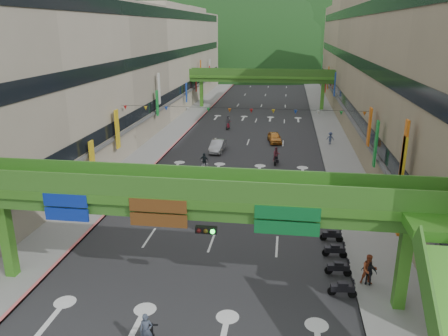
{
  "coord_description": "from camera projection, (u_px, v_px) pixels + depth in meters",
  "views": [
    {
      "loc": [
        4.73,
        -14.82,
        14.2
      ],
      "look_at": [
        0.0,
        18.0,
        3.5
      ],
      "focal_mm": 35.0,
      "sensor_mm": 36.0,
      "label": 1
    }
  ],
  "objects": [
    {
      "name": "scooter_rider_near",
      "position": [
        147.0,
        335.0,
        19.77
      ],
      "size": [
        0.71,
        1.59,
        1.98
      ],
      "color": "black",
      "rests_on": "ground"
    },
    {
      "name": "road_slab",
      "position": [
        254.0,
        126.0,
        66.06
      ],
      "size": [
        18.0,
        140.0,
        0.02
      ],
      "primitive_type": "cube",
      "color": "#28282B",
      "rests_on": "ground"
    },
    {
      "name": "overpass_far",
      "position": [
        261.0,
        79.0,
        78.53
      ],
      "size": [
        28.0,
        2.2,
        7.1
      ],
      "color": "#4C9E2D",
      "rests_on": "ground"
    },
    {
      "name": "building_row_left",
      "position": [
        130.0,
        60.0,
        65.73
      ],
      "size": [
        12.8,
        95.0,
        19.0
      ],
      "color": "#9E937F",
      "rests_on": "ground"
    },
    {
      "name": "scooter_rider_far",
      "position": [
        228.0,
        122.0,
        63.57
      ],
      "size": [
        0.9,
        1.59,
        2.03
      ],
      "color": "maroon",
      "rests_on": "ground"
    },
    {
      "name": "sidewalk_left",
      "position": [
        183.0,
        123.0,
        67.53
      ],
      "size": [
        4.0,
        140.0,
        0.15
      ],
      "primitive_type": "cube",
      "color": "gray",
      "rests_on": "ground"
    },
    {
      "name": "curb_right",
      "position": [
        315.0,
        127.0,
        64.8
      ],
      "size": [
        0.2,
        140.0,
        0.18
      ],
      "primitive_type": "cube",
      "color": "gray",
      "rests_on": "ground"
    },
    {
      "name": "building_row_right",
      "position": [
        392.0,
        63.0,
        60.59
      ],
      "size": [
        12.8,
        95.0,
        19.0
      ],
      "color": "gray",
      "rests_on": "ground"
    },
    {
      "name": "sidewalk_right",
      "position": [
        328.0,
        128.0,
        64.54
      ],
      "size": [
        4.0,
        140.0,
        0.15
      ],
      "primitive_type": "cube",
      "color": "gray",
      "rests_on": "ground"
    },
    {
      "name": "car_yellow",
      "position": [
        275.0,
        138.0,
        56.28
      ],
      "size": [
        2.21,
        4.09,
        1.32
      ],
      "primitive_type": "imported",
      "rotation": [
        0.0,
        0.0,
        0.17
      ],
      "color": "orange",
      "rests_on": "ground"
    },
    {
      "name": "hill_right",
      "position": [
        337.0,
        63.0,
        185.13
      ],
      "size": [
        208.0,
        176.0,
        128.0
      ],
      "primitive_type": "ellipsoid",
      "color": "#1C4419",
      "rests_on": "ground"
    },
    {
      "name": "bunting_string",
      "position": [
        240.0,
        111.0,
        45.39
      ],
      "size": [
        26.0,
        0.36,
        0.47
      ],
      "color": "black",
      "rests_on": "ground"
    },
    {
      "name": "pedestrian_blue",
      "position": [
        330.0,
        139.0,
        55.0
      ],
      "size": [
        0.81,
        0.64,
        1.53
      ],
      "primitive_type": "imported",
      "rotation": [
        0.0,
        0.0,
        2.86
      ],
      "color": "#364163",
      "rests_on": "ground"
    },
    {
      "name": "curb_left",
      "position": [
        195.0,
        123.0,
        67.27
      ],
      "size": [
        0.2,
        140.0,
        0.18
      ],
      "primitive_type": "cube",
      "color": "#CC5959",
      "rests_on": "ground"
    },
    {
      "name": "parked_scooter_row",
      "position": [
        337.0,
        258.0,
        27.1
      ],
      "size": [
        1.6,
        7.17,
        1.08
      ],
      "color": "black",
      "rests_on": "ground"
    },
    {
      "name": "scooter_rider_left",
      "position": [
        204.0,
        162.0,
        44.72
      ],
      "size": [
        1.05,
        1.58,
        2.03
      ],
      "color": "gray",
      "rests_on": "ground"
    },
    {
      "name": "pedestrian_dark",
      "position": [
        369.0,
        274.0,
        24.94
      ],
      "size": [
        0.95,
        0.59,
        1.5
      ],
      "primitive_type": "imported",
      "rotation": [
        0.0,
        0.0,
        -0.28
      ],
      "color": "#222229",
      "rests_on": "ground"
    },
    {
      "name": "scooter_rider_mid",
      "position": [
        276.0,
        156.0,
        47.13
      ],
      "size": [
        0.88,
        1.59,
        1.93
      ],
      "color": "black",
      "rests_on": "ground"
    },
    {
      "name": "overpass_near",
      "position": [
        207.0,
        212.0,
        22.31
      ],
      "size": [
        28.0,
        12.27,
        7.1
      ],
      "color": "#4C9E2D",
      "rests_on": "ground"
    },
    {
      "name": "pedestrian_red",
      "position": [
        369.0,
        272.0,
        24.89
      ],
      "size": [
        0.92,
        0.74,
        1.82
      ],
      "primitive_type": "imported",
      "rotation": [
        0.0,
        0.0,
        0.05
      ],
      "color": "#9D4223",
      "rests_on": "ground"
    },
    {
      "name": "hill_left",
      "position": [
        238.0,
        65.0,
        171.72
      ],
      "size": [
        168.0,
        140.0,
        112.0
      ],
      "primitive_type": "ellipsoid",
      "color": "#1C4419",
      "rests_on": "ground"
    },
    {
      "name": "car_silver",
      "position": [
        218.0,
        146.0,
        52.16
      ],
      "size": [
        1.63,
        4.23,
        1.38
      ],
      "primitive_type": "imported",
      "rotation": [
        0.0,
        0.0,
        -0.04
      ],
      "color": "#A8A9AF",
      "rests_on": "ground"
    }
  ]
}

